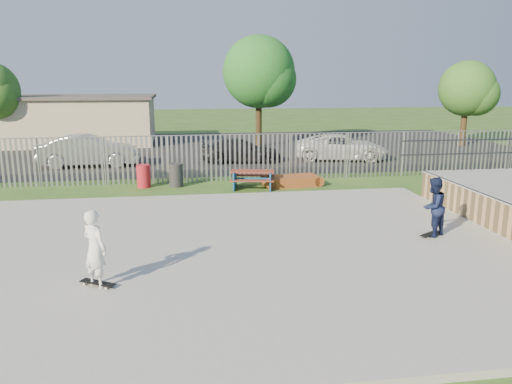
{
  "coord_description": "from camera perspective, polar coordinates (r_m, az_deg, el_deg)",
  "views": [
    {
      "loc": [
        -0.99,
        -11.99,
        4.35
      ],
      "look_at": [
        1.08,
        2.0,
        1.1
      ],
      "focal_mm": 35.0,
      "sensor_mm": 36.0,
      "label": 1
    }
  ],
  "objects": [
    {
      "name": "fence",
      "position": [
        17.02,
        -1.53,
        1.59
      ],
      "size": [
        26.04,
        16.02,
        2.0
      ],
      "color": "gray",
      "rests_on": "ground"
    },
    {
      "name": "skateboard_b",
      "position": [
        10.98,
        -17.65,
        -9.97
      ],
      "size": [
        0.79,
        0.59,
        0.08
      ],
      "rotation": [
        0.0,
        0.0,
        -0.55
      ],
      "color": "black",
      "rests_on": "concrete_slab"
    },
    {
      "name": "building",
      "position": [
        35.79,
        -19.87,
        7.79
      ],
      "size": [
        10.4,
        6.4,
        3.2
      ],
      "color": "#C0B694",
      "rests_on": "ground"
    },
    {
      "name": "picnic_table",
      "position": [
        20.02,
        -0.39,
        1.48
      ],
      "size": [
        1.95,
        1.71,
        0.73
      ],
      "rotation": [
        0.0,
        0.0,
        -0.19
      ],
      "color": "maroon",
      "rests_on": "ground"
    },
    {
      "name": "trash_bin_red",
      "position": [
        20.69,
        -12.73,
        1.78
      ],
      "size": [
        0.55,
        0.55,
        0.92
      ],
      "primitive_type": "cylinder",
      "color": "#AF1B25",
      "rests_on": "ground"
    },
    {
      "name": "car_silver",
      "position": [
        26.17,
        -18.55,
        4.49
      ],
      "size": [
        4.84,
        1.84,
        1.57
      ],
      "primitive_type": "imported",
      "rotation": [
        0.0,
        0.0,
        1.61
      ],
      "color": "#BCBCC1",
      "rests_on": "parking_lot"
    },
    {
      "name": "tree_mid",
      "position": [
        32.03,
        0.32,
        13.55
      ],
      "size": [
        4.51,
        4.51,
        6.96
      ],
      "color": "#382A16",
      "rests_on": "ground"
    },
    {
      "name": "skater_navy",
      "position": [
        14.2,
        19.58,
        -1.63
      ],
      "size": [
        0.99,
        0.94,
        1.62
      ],
      "primitive_type": "imported",
      "rotation": [
        0.0,
        0.0,
        3.69
      ],
      "color": "#131B3C",
      "rests_on": "concrete_slab"
    },
    {
      "name": "trash_bin_grey",
      "position": [
        20.58,
        -9.12,
        1.92
      ],
      "size": [
        0.57,
        0.57,
        0.95
      ],
      "primitive_type": "cylinder",
      "color": "#28282B",
      "rests_on": "ground"
    },
    {
      "name": "funbox",
      "position": [
        20.53,
        4.11,
        1.26
      ],
      "size": [
        2.18,
        1.3,
        0.41
      ],
      "rotation": [
        0.0,
        0.0,
        0.14
      ],
      "color": "brown",
      "rests_on": "ground"
    },
    {
      "name": "car_white",
      "position": [
        27.26,
        9.74,
        5.07
      ],
      "size": [
        5.29,
        3.25,
        1.37
      ],
      "primitive_type": "imported",
      "rotation": [
        0.0,
        0.0,
        1.36
      ],
      "color": "white",
      "rests_on": "parking_lot"
    },
    {
      "name": "ground",
      "position": [
        12.79,
        -3.5,
        -6.96
      ],
      "size": [
        120.0,
        120.0,
        0.0
      ],
      "primitive_type": "plane",
      "color": "#2F551D",
      "rests_on": "ground"
    },
    {
      "name": "skater_white",
      "position": [
        10.71,
        -17.93,
        -6.16
      ],
      "size": [
        0.7,
        0.68,
        1.62
      ],
      "primitive_type": "imported",
      "rotation": [
        0.0,
        0.0,
        2.42
      ],
      "color": "white",
      "rests_on": "concrete_slab"
    },
    {
      "name": "tree_right",
      "position": [
        35.22,
        22.97,
        10.81
      ],
      "size": [
        3.53,
        3.53,
        5.44
      ],
      "color": "#422F1A",
      "rests_on": "ground"
    },
    {
      "name": "car_dark",
      "position": [
        26.17,
        -1.78,
        4.76
      ],
      "size": [
        4.3,
        1.97,
        1.22
      ],
      "primitive_type": "imported",
      "rotation": [
        0.0,
        0.0,
        1.51
      ],
      "color": "black",
      "rests_on": "parking_lot"
    },
    {
      "name": "parking_lot",
      "position": [
        31.3,
        -6.54,
        4.89
      ],
      "size": [
        40.0,
        18.0,
        0.02
      ],
      "primitive_type": "cube",
      "color": "black",
      "rests_on": "ground"
    },
    {
      "name": "concrete_slab",
      "position": [
        12.76,
        -3.5,
        -6.65
      ],
      "size": [
        15.0,
        12.0,
        0.15
      ],
      "primitive_type": "cube",
      "color": "#9D9D98",
      "rests_on": "ground"
    },
    {
      "name": "skateboard_a",
      "position": [
        14.4,
        19.35,
        -4.6
      ],
      "size": [
        0.79,
        0.59,
        0.08
      ],
      "rotation": [
        0.0,
        0.0,
        0.55
      ],
      "color": "black",
      "rests_on": "concrete_slab"
    }
  ]
}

